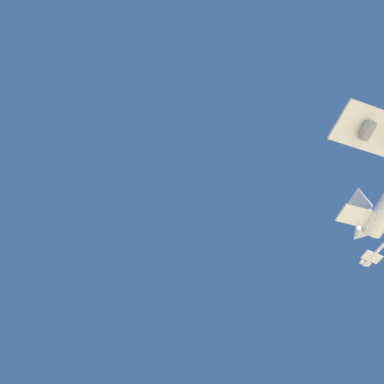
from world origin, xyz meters
TOP-DOWN VIEW (x-y plane):
  - chase_jet_left_wing at (-63.75, 152.64)m, footprint 15.27×8.93m

SIDE VIEW (x-z plane):
  - chase_jet_left_wing at x=-63.75m, z-range 118.70..122.70m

